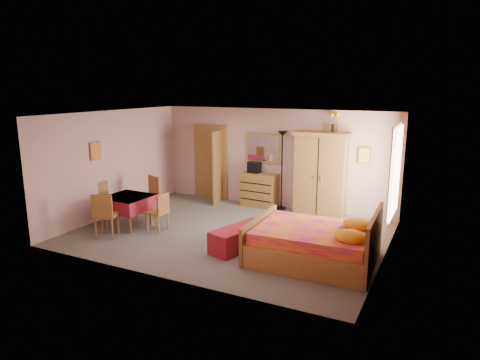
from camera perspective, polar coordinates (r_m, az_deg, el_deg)
The scene contains 23 objects.
floor at distance 9.51m, azimuth -1.36°, elevation -7.08°, with size 6.50×6.50×0.00m, color slate.
ceiling at distance 8.98m, azimuth -1.44°, elevation 8.76°, with size 6.50×6.50×0.00m, color brown.
wall_back at distance 11.39m, azimuth 4.51°, elevation 2.92°, with size 6.50×0.10×2.60m, color tan.
wall_front at distance 7.11m, azimuth -10.90°, elevation -3.09°, with size 6.50×0.10×2.60m, color tan.
wall_left at distance 11.03m, azimuth -16.50°, elevation 2.14°, with size 0.10×5.00×2.60m, color tan.
wall_right at distance 8.19m, azimuth 19.14°, elevation -1.50°, with size 0.10×5.00×2.60m, color tan.
doorway at distance 12.24m, azimuth -3.84°, elevation 2.29°, with size 1.06×0.12×2.15m, color #9E6B35.
window at distance 9.33m, azimuth 19.96°, elevation 1.03°, with size 0.08×1.40×1.95m, color white.
picture_left at distance 10.53m, azimuth -18.73°, elevation 3.72°, with size 0.04×0.32×0.42m, color orange.
picture_back at distance 10.67m, azimuth 16.26°, elevation 3.18°, with size 0.30×0.04×0.40m, color #D8BF59.
chest_of_drawers at distance 11.48m, azimuth 2.65°, elevation -1.31°, with size 0.95×0.48×0.90m, color olive.
wall_mirror at distance 11.46m, azimuth 3.13°, elevation 4.26°, with size 1.05×0.06×0.83m, color silver.
stereo at distance 11.45m, azimuth 1.90°, elevation 1.72°, with size 0.32×0.23×0.30m, color black.
floor_lamp at distance 11.14m, azimuth 5.60°, elevation 1.26°, with size 0.26×0.26×2.05m, color black.
wardrobe at distance 10.71m, azimuth 10.72°, elevation 0.75°, with size 1.33×0.69×2.09m, color olive.
sunflower_vase at distance 10.57m, azimuth 12.47°, elevation 7.65°, with size 0.20×0.20×0.51m, color gold.
bed at distance 8.01m, azimuth 9.77°, elevation -7.10°, with size 2.25×1.77×1.04m, color #C31364.
bench at distance 8.58m, azimuth 0.00°, elevation -7.68°, with size 0.50×1.34×0.45m, color maroon.
dining_table at distance 10.17m, azimuth -14.65°, elevation -4.05°, with size 0.98×0.98×0.72m, color maroon.
chair_south at distance 9.60m, azimuth -17.41°, elevation -4.42°, with size 0.44×0.44×0.97m, color olive.
chair_north at distance 10.68m, azimuth -12.24°, elevation -2.32°, with size 0.46×0.46×1.02m, color olive.
chair_west at distance 10.68m, azimuth -17.63°, elevation -2.85°, with size 0.43×0.43×0.94m, color olive.
chair_east at distance 9.73m, azimuth -10.98°, elevation -4.17°, with size 0.39×0.39×0.86m, color #A87B39.
Camera 1 is at (4.21, -7.91, 3.17)m, focal length 32.00 mm.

